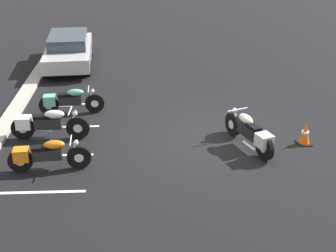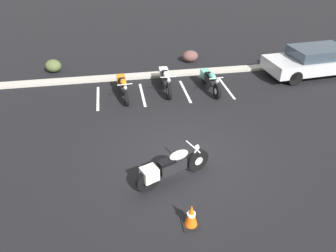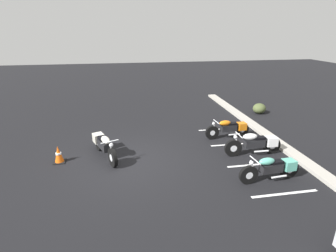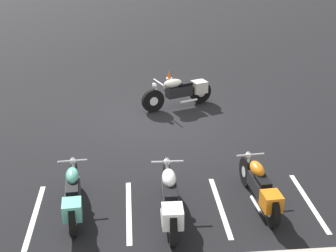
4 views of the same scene
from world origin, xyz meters
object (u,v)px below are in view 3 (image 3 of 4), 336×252
object	(u,v)px
motorcycle_cream_featured	(104,145)
parked_bike_0	(230,128)
traffic_cone	(59,155)
parked_bike_2	(273,168)
parked_bike_1	(256,143)
landscape_rock_1	(259,108)

from	to	relation	value
motorcycle_cream_featured	parked_bike_0	world-z (taller)	motorcycle_cream_featured
traffic_cone	motorcycle_cream_featured	bearing A→B (deg)	97.34
traffic_cone	parked_bike_2	bearing A→B (deg)	70.60
motorcycle_cream_featured	parked_bike_1	xyz separation A→B (m)	(0.85, 5.69, -0.01)
parked_bike_0	traffic_cone	xyz separation A→B (m)	(1.14, -6.96, -0.13)
parked_bike_1	landscape_rock_1	distance (m)	5.58
motorcycle_cream_featured	parked_bike_0	distance (m)	5.45
parked_bike_2	landscape_rock_1	xyz separation A→B (m)	(-6.65, 3.11, -0.15)
parked_bike_1	traffic_cone	world-z (taller)	parked_bike_1
parked_bike_0	traffic_cone	distance (m)	7.06
landscape_rock_1	traffic_cone	size ratio (longest dim) A/B	1.24
landscape_rock_1	traffic_cone	world-z (taller)	traffic_cone
parked_bike_0	parked_bike_1	world-z (taller)	parked_bike_1
parked_bike_0	traffic_cone	world-z (taller)	parked_bike_0
motorcycle_cream_featured	parked_bike_1	size ratio (longest dim) A/B	0.96
motorcycle_cream_featured	landscape_rock_1	bearing A→B (deg)	93.68
parked_bike_1	parked_bike_2	bearing A→B (deg)	79.91
traffic_cone	parked_bike_1	bearing A→B (deg)	84.96
parked_bike_0	parked_bike_2	world-z (taller)	parked_bike_2
parked_bike_0	motorcycle_cream_featured	bearing A→B (deg)	5.25
motorcycle_cream_featured	parked_bike_1	bearing A→B (deg)	59.82
parked_bike_1	traffic_cone	bearing A→B (deg)	-3.88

